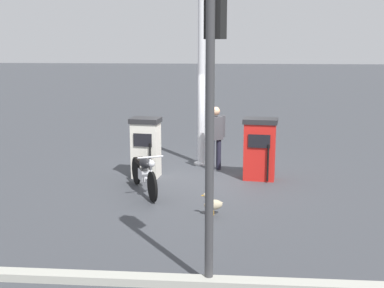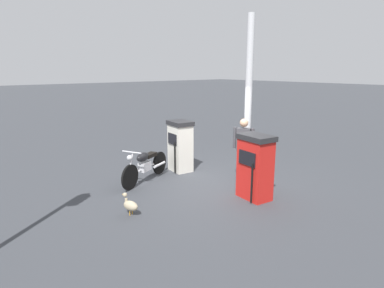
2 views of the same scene
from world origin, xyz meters
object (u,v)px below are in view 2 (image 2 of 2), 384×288
Objects in this scene: motorcycle_near_pump at (145,164)px; canopy_support_pole at (248,99)px; fuel_pump_far at (255,167)px; fuel_pump_near at (180,146)px; attendant_person at (243,145)px; wandering_duck at (130,205)px.

canopy_support_pole is at bearing 158.20° from motorcycle_near_pump.
canopy_support_pole reaches higher than fuel_pump_far.
fuel_pump_near is 1.38m from motorcycle_near_pump.
fuel_pump_near is at bearing -90.00° from fuel_pump_far.
attendant_person is 3.67× the size of wandering_duck.
canopy_support_pole reaches higher than wandering_duck.
motorcycle_near_pump is at bearing -63.12° from fuel_pump_far.
fuel_pump_far is at bearing 158.91° from wandering_duck.
fuel_pump_far is at bearing 52.93° from attendant_person.
fuel_pump_far is 1.41m from attendant_person.
motorcycle_near_pump is 3.44m from canopy_support_pole.
attendant_person is at bearing -178.85° from wandering_duck.
motorcycle_near_pump is 1.14× the size of attendant_person.
wandering_duck is (1.36, 1.60, -0.26)m from motorcycle_near_pump.
attendant_person is at bearing -127.07° from fuel_pump_far.
fuel_pump_near is 1.91m from attendant_person.
wandering_duck is 4.61m from canopy_support_pole.
fuel_pump_near is 2.82m from fuel_pump_far.
canopy_support_pole reaches higher than fuel_pump_near.
fuel_pump_near is 0.34× the size of canopy_support_pole.
fuel_pump_far is 0.34× the size of canopy_support_pole.
fuel_pump_far is 0.79× the size of motorcycle_near_pump.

